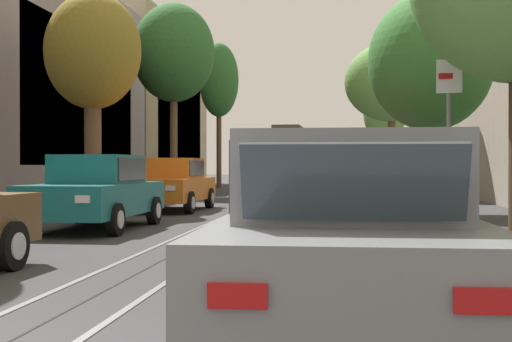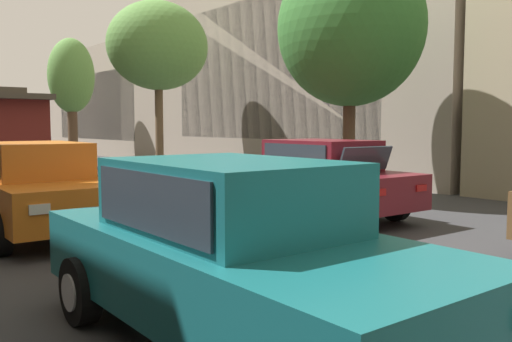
{
  "view_description": "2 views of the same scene",
  "coord_description": "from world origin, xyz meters",
  "px_view_note": "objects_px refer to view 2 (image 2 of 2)",
  "views": [
    {
      "loc": [
        2.52,
        -3.6,
        1.35
      ],
      "look_at": [
        -0.16,
        17.91,
        1.18
      ],
      "focal_mm": 47.79,
      "sensor_mm": 36.0,
      "label": 1
    },
    {
      "loc": [
        -5.31,
        6.66,
        1.88
      ],
      "look_at": [
        1.36,
        15.2,
        0.97
      ],
      "focal_mm": 38.43,
      "sensor_mm": 36.0,
      "label": 2
    }
  ],
  "objects_px": {
    "street_tree_kerb_right_second": "(350,28)",
    "street_tree_kerb_right_fourth": "(71,78)",
    "parked_car_maroon_mid_right": "(318,178)",
    "street_tree_kerb_right_mid": "(158,46)",
    "parked_car_teal_second_left": "(236,253)",
    "parked_car_orange_mid_left": "(37,188)"
  },
  "relations": [
    {
      "from": "parked_car_maroon_mid_right",
      "to": "street_tree_kerb_right_fourth",
      "type": "relative_size",
      "value": 0.68
    },
    {
      "from": "parked_car_orange_mid_left",
      "to": "parked_car_maroon_mid_right",
      "type": "xyz_separation_m",
      "value": [
        5.07,
        -1.7,
        0.0
      ]
    },
    {
      "from": "parked_car_maroon_mid_right",
      "to": "street_tree_kerb_right_fourth",
      "type": "distance_m",
      "value": 21.63
    },
    {
      "from": "parked_car_maroon_mid_right",
      "to": "parked_car_teal_second_left",
      "type": "bearing_deg",
      "value": -140.23
    },
    {
      "from": "parked_car_orange_mid_left",
      "to": "street_tree_kerb_right_fourth",
      "type": "bearing_deg",
      "value": 68.85
    },
    {
      "from": "parked_car_teal_second_left",
      "to": "street_tree_kerb_right_mid",
      "type": "bearing_deg",
      "value": 64.18
    },
    {
      "from": "street_tree_kerb_right_second",
      "to": "street_tree_kerb_right_fourth",
      "type": "xyz_separation_m",
      "value": [
        -0.03,
        19.76,
        0.11
      ]
    },
    {
      "from": "parked_car_maroon_mid_right",
      "to": "street_tree_kerb_right_second",
      "type": "bearing_deg",
      "value": 29.91
    },
    {
      "from": "parked_car_maroon_mid_right",
      "to": "street_tree_kerb_right_second",
      "type": "relative_size",
      "value": 0.7
    },
    {
      "from": "parked_car_teal_second_left",
      "to": "parked_car_orange_mid_left",
      "type": "xyz_separation_m",
      "value": [
        0.12,
        6.03,
        0.0
      ]
    },
    {
      "from": "street_tree_kerb_right_fourth",
      "to": "parked_car_maroon_mid_right",
      "type": "bearing_deg",
      "value": -96.63
    },
    {
      "from": "street_tree_kerb_right_mid",
      "to": "parked_car_orange_mid_left",
      "type": "bearing_deg",
      "value": -128.45
    },
    {
      "from": "street_tree_kerb_right_second",
      "to": "street_tree_kerb_right_mid",
      "type": "distance_m",
      "value": 9.31
    },
    {
      "from": "street_tree_kerb_right_mid",
      "to": "street_tree_kerb_right_fourth",
      "type": "bearing_deg",
      "value": 87.93
    },
    {
      "from": "street_tree_kerb_right_second",
      "to": "parked_car_orange_mid_left",
      "type": "bearing_deg",
      "value": 177.94
    },
    {
      "from": "parked_car_teal_second_left",
      "to": "parked_car_maroon_mid_right",
      "type": "height_order",
      "value": "same"
    },
    {
      "from": "parked_car_orange_mid_left",
      "to": "street_tree_kerb_right_second",
      "type": "height_order",
      "value": "street_tree_kerb_right_second"
    },
    {
      "from": "parked_car_maroon_mid_right",
      "to": "street_tree_kerb_right_second",
      "type": "height_order",
      "value": "street_tree_kerb_right_second"
    },
    {
      "from": "parked_car_teal_second_left",
      "to": "street_tree_kerb_right_mid",
      "type": "height_order",
      "value": "street_tree_kerb_right_mid"
    },
    {
      "from": "parked_car_maroon_mid_right",
      "to": "street_tree_kerb_right_second",
      "type": "xyz_separation_m",
      "value": [
        2.49,
        1.43,
        3.48
      ]
    },
    {
      "from": "parked_car_orange_mid_left",
      "to": "parked_car_teal_second_left",
      "type": "bearing_deg",
      "value": -91.11
    },
    {
      "from": "parked_car_teal_second_left",
      "to": "street_tree_kerb_right_second",
      "type": "height_order",
      "value": "street_tree_kerb_right_second"
    }
  ]
}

